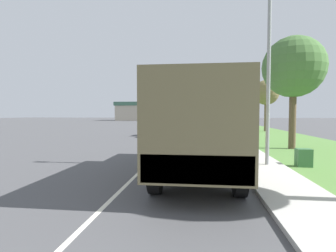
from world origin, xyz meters
name	(u,v)px	position (x,y,z in m)	size (l,w,h in m)	color
ground_plane	(185,127)	(0.00, 40.00, 0.00)	(180.00, 180.00, 0.00)	#4C4C4F
lane_centre_stripe	(185,127)	(0.00, 40.00, 0.00)	(0.12, 120.00, 0.00)	silver
sidewalk_right	(215,127)	(4.50, 40.00, 0.06)	(1.80, 120.00, 0.12)	beige
grass_strip_right	(245,128)	(8.90, 40.00, 0.01)	(7.00, 120.00, 0.02)	#56843D
military_truck	(198,125)	(2.07, 9.34, 1.72)	(2.44, 7.92, 3.10)	#606647
car_nearest_ahead	(161,128)	(-1.48, 24.58, 0.75)	(1.77, 4.44, 1.69)	black
car_second_ahead	(169,124)	(-2.04, 35.77, 0.73)	(1.82, 3.90, 1.64)	#336B3D
car_third_ahead	(197,122)	(1.78, 45.02, 0.65)	(1.85, 4.71, 1.43)	navy
car_fourth_ahead	(181,120)	(-1.94, 59.81, 0.69)	(1.82, 4.00, 1.53)	navy
lamp_post	(263,60)	(4.53, 10.83, 4.15)	(1.69, 0.24, 6.74)	gray
tree_mid_right	(294,68)	(7.59, 16.55, 4.79)	(3.56, 3.56, 6.59)	brown
tree_far_right	(266,93)	(9.91, 32.33, 4.52)	(2.93, 2.93, 6.02)	brown
utility_box	(304,158)	(6.20, 11.09, 0.37)	(0.55, 0.45, 0.70)	#3D7042
building_distant	(143,111)	(-14.96, 78.39, 2.80)	(15.48, 8.59, 5.52)	#B2A893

